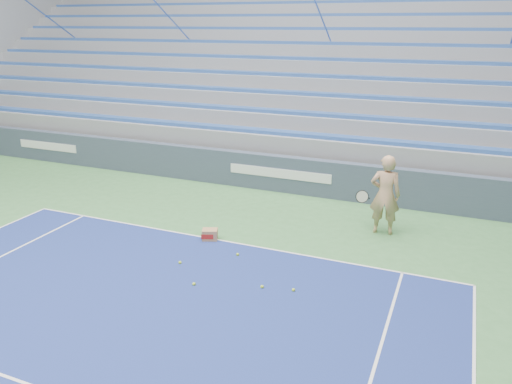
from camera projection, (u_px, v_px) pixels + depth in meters
sponsor_barrier at (281, 174)px, 15.05m from camera, size 30.00×0.32×1.10m
bleachers at (332, 90)px, 19.46m from camera, size 31.00×9.15×7.30m
tennis_player at (385, 195)px, 11.89m from camera, size 0.99×0.89×1.96m
ball_box at (210, 235)px, 11.76m from camera, size 0.43×0.39×0.27m
tennis_ball_0 at (238, 255)px, 10.98m from camera, size 0.07×0.07×0.07m
tennis_ball_1 at (194, 284)px, 9.74m from camera, size 0.07×0.07×0.07m
tennis_ball_2 at (293, 290)px, 9.53m from camera, size 0.07×0.07×0.07m
tennis_ball_3 at (180, 263)px, 10.62m from camera, size 0.07×0.07×0.07m
tennis_ball_4 at (262, 287)px, 9.64m from camera, size 0.07×0.07×0.07m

